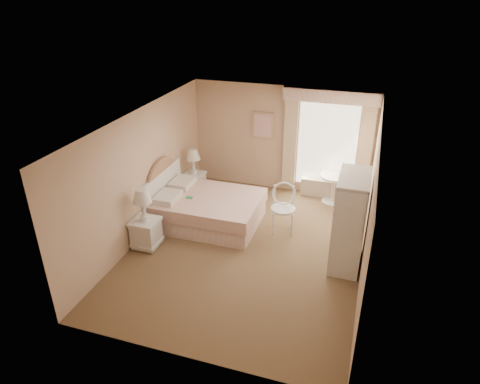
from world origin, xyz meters
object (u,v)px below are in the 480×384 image
(nightstand_near, at_px, (145,226))
(cafe_chair, at_px, (283,204))
(round_table, at_px, (334,184))
(bed, at_px, (205,208))
(nightstand_far, at_px, (194,178))
(armoire, at_px, (349,229))

(nightstand_near, height_order, cafe_chair, nightstand_near)
(round_table, distance_m, cafe_chair, 1.73)
(nightstand_near, bearing_deg, bed, 58.62)
(nightstand_far, bearing_deg, cafe_chair, -21.66)
(bed, xyz_separation_m, nightstand_near, (-0.72, -1.18, 0.11))
(nightstand_near, bearing_deg, armoire, 9.69)
(nightstand_far, bearing_deg, bed, -57.87)
(bed, height_order, cafe_chair, bed)
(bed, distance_m, nightstand_near, 1.38)
(nightstand_far, bearing_deg, round_table, 10.56)
(round_table, distance_m, armoire, 2.35)
(bed, distance_m, cafe_chair, 1.64)
(round_table, relative_size, armoire, 0.39)
(armoire, bearing_deg, nightstand_far, 155.12)
(bed, bearing_deg, cafe_chair, 7.74)
(nightstand_far, height_order, cafe_chair, nightstand_far)
(bed, distance_m, nightstand_far, 1.35)
(armoire, bearing_deg, round_table, 102.32)
(nightstand_far, xyz_separation_m, cafe_chair, (2.32, -0.92, 0.16))
(bed, height_order, nightstand_near, bed)
(nightstand_far, relative_size, armoire, 0.65)
(nightstand_near, bearing_deg, cafe_chair, 30.95)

